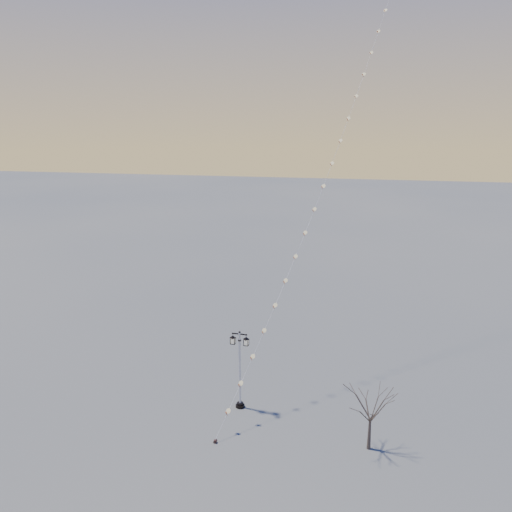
# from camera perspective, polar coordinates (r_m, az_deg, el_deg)

# --- Properties ---
(ground) EXTENTS (300.00, 300.00, 0.00)m
(ground) POSITION_cam_1_polar(r_m,az_deg,el_deg) (33.91, -2.40, -18.92)
(ground) COLOR #505350
(ground) RESTS_ON ground
(street_lamp) EXTENTS (1.37, 0.60, 5.41)m
(street_lamp) POSITION_cam_1_polar(r_m,az_deg,el_deg) (35.77, -1.73, -11.54)
(street_lamp) COLOR black
(street_lamp) RESTS_ON ground
(bare_tree) EXTENTS (2.21, 2.21, 3.67)m
(bare_tree) POSITION_cam_1_polar(r_m,az_deg,el_deg) (32.50, 12.06, -15.58)
(bare_tree) COLOR #40352C
(bare_tree) RESTS_ON ground
(kite_train) EXTENTS (12.82, 34.00, 42.90)m
(kite_train) POSITION_cam_1_polar(r_m,az_deg,el_deg) (43.75, 9.93, 17.71)
(kite_train) COLOR black
(kite_train) RESTS_ON ground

